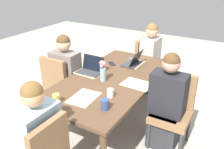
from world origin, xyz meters
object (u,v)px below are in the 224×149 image
(chair_near_left_near, at_px, (173,107))
(coffee_mug_centre_left, at_px, (110,93))
(phone_black, at_px, (112,64))
(person_near_left_near, at_px, (167,107))
(coffee_mug_near_right, at_px, (105,104))
(person_head_right_left_far, at_px, (150,62))
(chair_far_right_near, at_px, (60,83))
(person_far_right_near, at_px, (67,80))
(chair_head_right_left_far, at_px, (147,62))
(dining_table, at_px, (112,83))
(laptop_far_right_near, at_px, (91,69))
(person_head_left_left_mid, at_px, (41,148))
(flower_vase, at_px, (103,70))
(coffee_mug_near_left, at_px, (56,98))
(laptop_head_right_left_far, at_px, (133,62))

(chair_near_left_near, bearing_deg, coffee_mug_centre_left, 130.81)
(chair_near_left_near, xyz_separation_m, phone_black, (0.34, 1.04, 0.23))
(person_near_left_near, bearing_deg, coffee_mug_near_right, 146.54)
(person_near_left_near, height_order, person_head_right_left_far, same)
(chair_far_right_near, bearing_deg, person_far_right_near, -38.76)
(chair_head_right_left_far, relative_size, chair_far_right_near, 1.00)
(dining_table, relative_size, chair_head_right_left_far, 2.21)
(chair_head_right_left_far, distance_m, coffee_mug_near_right, 2.00)
(chair_head_right_left_far, xyz_separation_m, person_head_right_left_far, (-0.06, -0.07, 0.03))
(laptop_far_right_near, relative_size, coffee_mug_near_right, 2.92)
(person_head_left_left_mid, height_order, flower_vase, person_head_left_left_mid)
(flower_vase, height_order, coffee_mug_near_left, flower_vase)
(person_head_left_left_mid, xyz_separation_m, coffee_mug_near_left, (0.43, 0.17, 0.25))
(laptop_head_right_left_far, height_order, laptop_far_right_near, laptop_far_right_near)
(laptop_head_right_left_far, bearing_deg, dining_table, 176.05)
(chair_head_right_left_far, distance_m, laptop_head_right_left_far, 0.80)
(person_far_right_near, xyz_separation_m, laptop_far_right_near, (0.04, -0.41, 0.24))
(coffee_mug_near_left, bearing_deg, person_head_right_left_far, -6.69)
(chair_far_right_near, height_order, coffee_mug_near_left, chair_far_right_near)
(chair_far_right_near, relative_size, person_far_right_near, 0.75)
(person_head_right_left_far, xyz_separation_m, laptop_far_right_near, (-1.21, 0.38, 0.24))
(chair_near_left_near, distance_m, coffee_mug_near_left, 1.37)
(chair_near_left_near, bearing_deg, chair_head_right_left_far, 34.64)
(person_head_left_left_mid, bearing_deg, phone_black, 7.23)
(person_head_left_left_mid, height_order, phone_black, person_head_left_left_mid)
(chair_head_right_left_far, xyz_separation_m, coffee_mug_near_right, (-1.95, -0.34, 0.28))
(dining_table, bearing_deg, person_far_right_near, 91.41)
(person_far_right_near, bearing_deg, chair_head_right_left_far, -28.50)
(flower_vase, bearing_deg, person_far_right_near, 81.29)
(person_far_right_near, bearing_deg, person_head_left_left_mid, -149.76)
(flower_vase, height_order, laptop_head_right_left_far, flower_vase)
(chair_head_right_left_far, height_order, phone_black, chair_head_right_left_far)
(person_head_right_left_far, bearing_deg, chair_near_left_near, -146.49)
(flower_vase, bearing_deg, person_head_left_left_mid, -178.71)
(person_head_left_left_mid, xyz_separation_m, laptop_head_right_left_far, (1.79, -0.07, 0.24))
(coffee_mug_near_right, bearing_deg, dining_table, 24.46)
(person_far_right_near, distance_m, coffee_mug_near_right, 1.26)
(person_near_left_near, height_order, coffee_mug_near_right, person_near_left_near)
(chair_near_left_near, relative_size, person_head_right_left_far, 0.75)
(person_near_left_near, height_order, laptop_far_right_near, person_near_left_near)
(dining_table, bearing_deg, coffee_mug_near_right, -155.54)
(person_near_left_near, xyz_separation_m, laptop_far_right_near, (0.02, 1.08, 0.24))
(coffee_mug_centre_left, bearing_deg, phone_black, 29.09)
(person_head_right_left_far, height_order, person_far_right_near, same)
(chair_head_right_left_far, height_order, flower_vase, flower_vase)
(person_far_right_near, bearing_deg, chair_near_left_near, -86.55)
(chair_far_right_near, distance_m, phone_black, 0.79)
(person_head_left_left_mid, xyz_separation_m, coffee_mug_centre_left, (0.82, -0.26, 0.24))
(person_head_left_left_mid, bearing_deg, dining_table, -1.47)
(dining_table, xyz_separation_m, laptop_far_right_near, (0.02, 0.34, 0.12))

